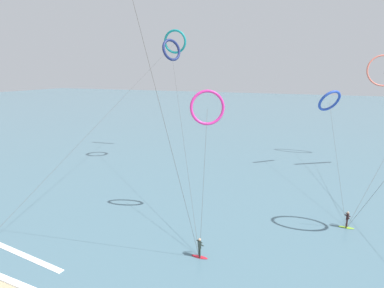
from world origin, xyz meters
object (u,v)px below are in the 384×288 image
kite_teal (175,42)px  kite_cobalt (329,101)px  surfer_lime (347,221)px  surfer_crimson (200,249)px  kite_coral (383,71)px  kite_magenta (207,108)px  kite_navy (171,50)px

kite_teal → kite_cobalt: kite_teal is taller
surfer_lime → surfer_crimson: bearing=-34.5°
surfer_crimson → kite_teal: kite_teal is taller
kite_coral → surfer_crimson: bearing=-129.5°
kite_magenta → kite_navy: kite_navy is taller
surfer_crimson → kite_navy: size_ratio=0.07×
surfer_lime → kite_magenta: (-13.24, -3.21, 10.66)m
kite_navy → kite_magenta: bearing=-119.1°
surfer_lime → kite_teal: size_ratio=0.04×
surfer_crimson → kite_navy: kite_navy is taller
surfer_crimson → kite_coral: size_ratio=0.04×
surfer_lime → kite_magenta: kite_magenta is taller
kite_cobalt → kite_navy: bearing=-25.5°
surfer_crimson → kite_cobalt: size_ratio=0.08×
kite_teal → kite_coral: (33.41, 8.08, -4.90)m
surfer_lime → kite_coral: bearing=-176.9°
surfer_crimson → surfer_lime: size_ratio=1.00×
surfer_crimson → kite_magenta: size_ratio=0.13×
kite_navy → kite_cobalt: (22.60, 6.74, -7.35)m
kite_teal → kite_cobalt: (25.53, -0.84, -9.27)m
surfer_crimson → kite_coral: bearing=122.1°
surfer_crimson → surfer_lime: (11.53, 9.75, 0.00)m
surfer_crimson → kite_magenta: bearing=161.6°
kite_magenta → kite_coral: size_ratio=0.30×
kite_cobalt → surfer_crimson: bearing=29.5°
kite_teal → surfer_crimson: bearing=110.5°
kite_magenta → kite_navy: (-11.18, 15.78, 6.41)m
kite_coral → kite_cobalt: kite_coral is taller
surfer_lime → kite_coral: size_ratio=0.04×
kite_teal → kite_navy: kite_teal is taller
kite_teal → kite_cobalt: size_ratio=1.78×
kite_magenta → kite_teal: kite_teal is taller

